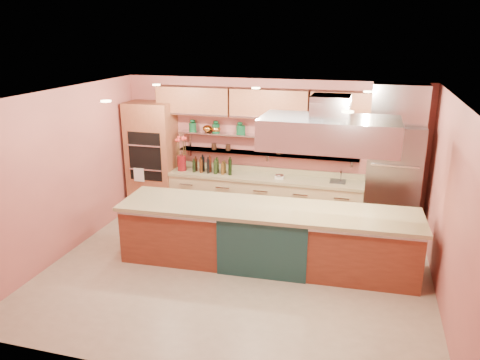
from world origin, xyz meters
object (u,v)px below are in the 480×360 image
(island, at_px, (267,236))
(kitchen_scale, at_px, (280,176))
(copper_kettle, at_px, (207,129))
(refrigerator, at_px, (392,182))
(green_canister, at_px, (242,130))
(flower_vase, at_px, (182,163))

(island, bearing_deg, kitchen_scale, 92.02)
(island, distance_m, copper_kettle, 2.90)
(refrigerator, distance_m, copper_kettle, 3.72)
(refrigerator, distance_m, green_canister, 3.01)
(island, distance_m, green_canister, 2.55)
(island, relative_size, flower_vase, 14.84)
(flower_vase, relative_size, kitchen_scale, 1.85)
(kitchen_scale, distance_m, green_canister, 1.18)
(refrigerator, bearing_deg, kitchen_scale, 179.73)
(copper_kettle, bearing_deg, refrigerator, -3.62)
(refrigerator, xyz_separation_m, island, (-1.95, -1.74, -0.56))
(green_canister, bearing_deg, refrigerator, -4.52)
(green_canister, bearing_deg, island, -63.97)
(refrigerator, xyz_separation_m, flower_vase, (-4.13, 0.01, 0.04))
(refrigerator, height_order, copper_kettle, refrigerator)
(refrigerator, height_order, green_canister, refrigerator)
(island, bearing_deg, green_canister, 113.44)
(refrigerator, xyz_separation_m, green_canister, (-2.91, 0.23, 0.75))
(refrigerator, xyz_separation_m, copper_kettle, (-3.64, 0.23, 0.74))
(island, xyz_separation_m, flower_vase, (-2.18, 1.75, 0.60))
(kitchen_scale, relative_size, copper_kettle, 0.94)
(refrigerator, relative_size, flower_vase, 6.61)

